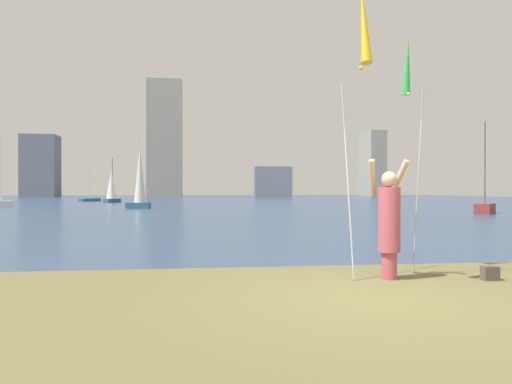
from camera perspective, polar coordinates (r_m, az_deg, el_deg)
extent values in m
cube|color=navy|center=(67.26, -4.92, -0.98)|extent=(120.00, 117.49, 0.12)
cube|color=#33301C|center=(8.87, 8.23, -8.94)|extent=(120.00, 0.70, 0.02)
cylinder|color=#B24C59|center=(7.75, 15.76, -8.52)|extent=(0.24, 0.24, 0.42)
cylinder|color=#B24C59|center=(7.67, 15.77, -3.21)|extent=(0.34, 0.34, 1.01)
sphere|color=#D1A889|center=(7.66, 15.77, 1.49)|extent=(0.24, 0.24, 0.24)
cylinder|color=#D1A889|center=(7.71, 13.86, 1.66)|extent=(0.25, 0.39, 0.58)
cylinder|color=#D1A889|center=(7.88, 16.85, 1.63)|extent=(0.25, 0.39, 0.58)
cylinder|color=#B2B2B7|center=(7.69, 10.98, 1.71)|extent=(0.02, 0.64, 3.12)
cone|color=yellow|center=(7.38, 12.88, 19.35)|extent=(0.16, 0.40, 1.27)
sphere|color=yellow|center=(7.32, 12.53, 14.38)|extent=(0.06, 0.06, 0.06)
cylinder|color=#B2B2B7|center=(8.13, 18.97, 1.10)|extent=(0.02, 0.39, 3.01)
cone|color=green|center=(8.76, 17.76, 14.16)|extent=(0.16, 0.27, 0.96)
sphere|color=yellow|center=(8.61, 17.92, 11.20)|extent=(0.06, 0.06, 0.06)
cube|color=#4C4742|center=(8.22, 26.39, -8.76)|extent=(0.24, 0.15, 0.22)
cube|color=#2D6084|center=(36.93, -14.02, -1.58)|extent=(1.81, 1.14, 0.43)
cylinder|color=silver|center=(36.95, -14.03, 3.00)|extent=(0.06, 0.06, 5.47)
cone|color=silver|center=(36.90, -13.83, 2.07)|extent=(0.94, 0.94, 4.27)
cube|color=#2D6084|center=(61.49, -19.42, -0.89)|extent=(2.19, 2.91, 0.36)
cylinder|color=silver|center=(61.50, -19.42, 1.79)|extent=(0.09, 0.09, 5.39)
cube|color=maroon|center=(31.19, 25.89, -1.80)|extent=(2.09, 2.19, 0.58)
cylinder|color=#47474C|center=(31.21, 25.90, 3.22)|extent=(0.07, 0.07, 4.89)
cube|color=#2D6084|center=(54.64, -16.95, -1.00)|extent=(1.65, 2.17, 0.42)
cylinder|color=#47474C|center=(54.64, -16.95, 1.61)|extent=(0.06, 0.06, 4.57)
cone|color=white|center=(54.51, -17.06, 0.92)|extent=(1.45, 1.45, 3.23)
cube|color=silver|center=(44.18, -28.38, -1.26)|extent=(1.86, 1.41, 0.50)
cylinder|color=silver|center=(44.20, -28.39, 2.54)|extent=(0.06, 0.06, 5.36)
cube|color=slate|center=(103.19, -24.56, 2.87)|extent=(6.61, 5.00, 12.27)
cube|color=gray|center=(98.42, -10.96, 6.34)|extent=(6.98, 4.51, 23.65)
cube|color=gray|center=(97.15, 2.00, 1.25)|extent=(7.68, 3.37, 6.15)
cube|color=gray|center=(106.48, 13.87, 3.27)|extent=(3.53, 7.85, 14.00)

